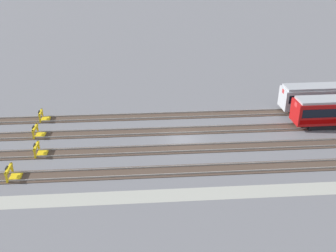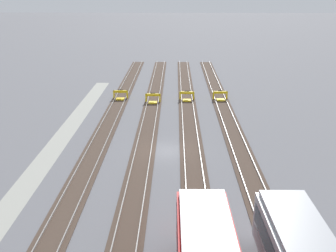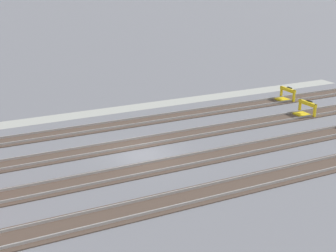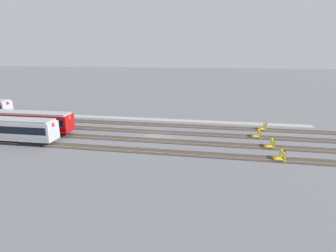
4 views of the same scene
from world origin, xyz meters
name	(u,v)px [view 1 (image 1 of 4)]	position (x,y,z in m)	size (l,w,h in m)	color
ground_plane	(184,139)	(0.00, 0.00, 0.00)	(400.00, 400.00, 0.00)	slate
service_walkway	(197,194)	(0.00, -10.76, 0.00)	(54.00, 2.00, 0.01)	#9E9E93
rail_track_nearest	(191,170)	(0.00, -6.73, 0.04)	(90.00, 2.24, 0.21)	#47382D
rail_track_near_inner	(186,148)	(0.00, -2.24, 0.04)	(90.00, 2.24, 0.21)	#47382D
rail_track_middle	(182,130)	(0.00, 2.24, 0.04)	(90.00, 2.24, 0.21)	#47382D
rail_track_far_inner	(178,115)	(0.00, 6.73, 0.04)	(90.00, 2.24, 0.21)	#47382D
bumper_stop_nearest_track	(12,173)	(-17.57, -6.73, 0.51)	(1.34, 2.00, 1.22)	gold
bumper_stop_near_inner_track	(39,150)	(-15.94, -2.24, 0.51)	(1.34, 2.00, 1.22)	gold
bumper_stop_middle_track	(38,132)	(-17.09, 2.24, 0.51)	(1.36, 2.01, 1.22)	gold
bumper_stop_far_inner_track	(43,116)	(-17.39, 6.74, 0.51)	(1.38, 2.01, 1.22)	gold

